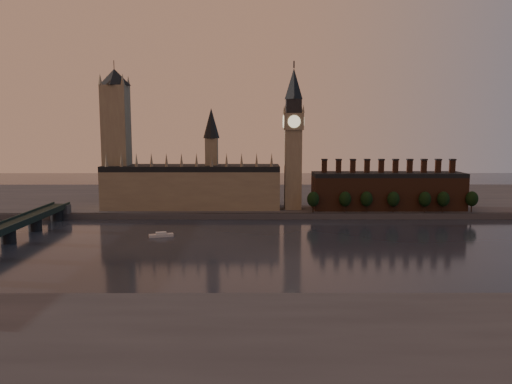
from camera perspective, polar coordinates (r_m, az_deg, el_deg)
ground at (r=262.93m, az=3.85°, el=-6.64°), size 900.00×900.00×0.00m
north_bank at (r=437.28m, az=2.22°, el=-0.76°), size 900.00×182.00×4.00m
palace_of_westminster at (r=374.63m, az=-7.25°, el=0.86°), size 130.00×30.30×74.00m
victoria_tower at (r=383.27m, az=-15.67°, el=6.41°), size 24.00×24.00×108.00m
big_ben at (r=365.69m, az=4.28°, el=6.27°), size 15.00×15.00×107.00m
chimney_block at (r=380.30m, az=14.80°, el=0.19°), size 110.00×25.00×37.00m
embankment_tree_0 at (r=354.57m, az=6.55°, el=-0.82°), size 8.60×8.60×14.88m
embankment_tree_1 at (r=358.60m, az=10.14°, el=-0.80°), size 8.60×8.60×14.88m
embankment_tree_2 at (r=361.99m, az=12.52°, el=-0.78°), size 8.60×8.60×14.88m
embankment_tree_3 at (r=365.92m, az=15.43°, el=-0.79°), size 8.60×8.60×14.88m
embankment_tree_4 at (r=372.03m, az=18.74°, el=-0.78°), size 8.60×8.60×14.88m
embankment_tree_5 at (r=377.14m, az=20.62°, el=-0.76°), size 8.60×8.60×14.88m
embankment_tree_6 at (r=385.86m, az=23.45°, el=-0.72°), size 8.60×8.60×14.88m
river_boat at (r=298.96m, az=-10.79°, el=-4.84°), size 14.68×7.98×2.82m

